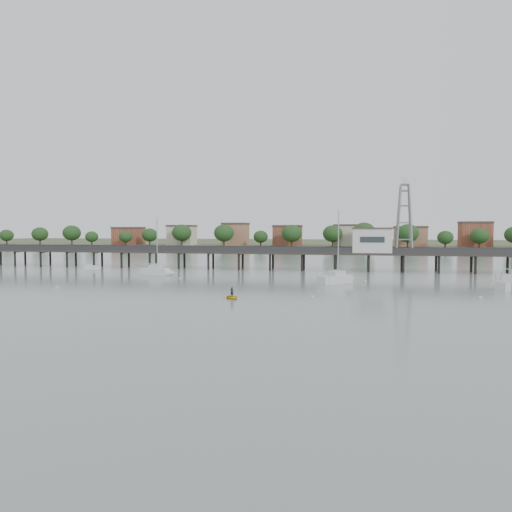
# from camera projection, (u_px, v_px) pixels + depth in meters

# --- Properties ---
(ground_plane) EXTENTS (500.00, 500.00, 0.00)m
(ground_plane) POSITION_uv_depth(u_px,v_px,m) (141.00, 315.00, 51.83)
(ground_plane) COLOR slate
(ground_plane) RESTS_ON ground
(pier) EXTENTS (150.00, 5.00, 5.50)m
(pier) POSITION_uv_depth(u_px,v_px,m) (256.00, 252.00, 110.33)
(pier) COLOR #2D2823
(pier) RESTS_ON ground
(pier_building) EXTENTS (8.40, 5.40, 5.30)m
(pier_building) POSITION_uv_depth(u_px,v_px,m) (372.00, 240.00, 105.19)
(pier_building) COLOR silver
(pier_building) RESTS_ON ground
(lattice_tower) EXTENTS (3.20, 3.20, 15.50)m
(lattice_tower) POSITION_uv_depth(u_px,v_px,m) (404.00, 219.00, 103.65)
(lattice_tower) COLOR slate
(lattice_tower) RESTS_ON ground
(sailboat_c) EXTENTS (6.65, 7.37, 12.79)m
(sailboat_c) POSITION_uv_depth(u_px,v_px,m) (341.00, 279.00, 83.44)
(sailboat_c) COLOR silver
(sailboat_c) RESTS_ON ground
(sailboat_b) EXTENTS (7.16, 2.90, 11.62)m
(sailboat_b) POSITION_uv_depth(u_px,v_px,m) (160.00, 272.00, 97.32)
(sailboat_b) COLOR silver
(sailboat_b) RESTS_ON ground
(white_tender) EXTENTS (3.80, 2.71, 1.36)m
(white_tender) POSITION_uv_depth(u_px,v_px,m) (92.00, 267.00, 111.12)
(white_tender) COLOR silver
(white_tender) RESTS_ON ground
(yellow_dinghy) EXTENTS (2.01, 1.52, 2.79)m
(yellow_dinghy) POSITION_uv_depth(u_px,v_px,m) (232.00, 299.00, 64.43)
(yellow_dinghy) COLOR yellow
(yellow_dinghy) RESTS_ON ground
(dinghy_occupant) EXTENTS (0.45, 1.24, 0.30)m
(dinghy_occupant) POSITION_uv_depth(u_px,v_px,m) (232.00, 299.00, 64.43)
(dinghy_occupant) COLOR black
(dinghy_occupant) RESTS_ON ground
(mooring_buoys) EXTENTS (61.06, 22.34, 0.39)m
(mooring_buoys) POSITION_uv_depth(u_px,v_px,m) (271.00, 287.00, 76.06)
(mooring_buoys) COLOR beige
(mooring_buoys) RESTS_ON ground
(far_shore) EXTENTS (500.00, 170.00, 10.40)m
(far_shore) POSITION_uv_depth(u_px,v_px,m) (319.00, 243.00, 286.11)
(far_shore) COLOR #475133
(far_shore) RESTS_ON ground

